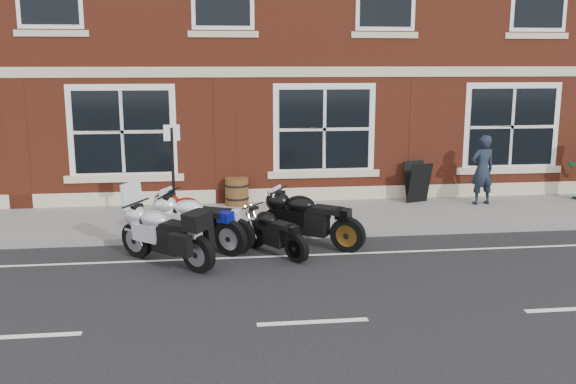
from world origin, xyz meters
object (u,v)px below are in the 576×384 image
(pedestrian_left, at_px, (482,170))
(a_board_sign, at_px, (417,182))
(moto_sport_silver, at_px, (199,220))
(parking_sign, at_px, (173,172))
(moto_sport_black, at_px, (310,217))
(moto_touring_silver, at_px, (165,232))
(moto_sport_red, at_px, (198,219))
(moto_naked_black, at_px, (274,230))
(barrel_planter, at_px, (237,191))

(pedestrian_left, xyz_separation_m, a_board_sign, (-1.51, 0.50, -0.36))
(moto_sport_silver, bearing_deg, parking_sign, 63.24)
(a_board_sign, bearing_deg, moto_sport_black, -152.80)
(moto_touring_silver, height_order, moto_sport_black, moto_touring_silver)
(moto_sport_red, xyz_separation_m, moto_sport_silver, (0.02, -0.02, -0.01))
(moto_naked_black, distance_m, pedestrian_left, 6.49)
(moto_naked_black, bearing_deg, a_board_sign, 8.51)
(moto_touring_silver, relative_size, moto_sport_red, 0.96)
(a_board_sign, bearing_deg, moto_sport_silver, -167.37)
(moto_sport_red, bearing_deg, moto_naked_black, -71.45)
(parking_sign, bearing_deg, pedestrian_left, 8.29)
(a_board_sign, bearing_deg, moto_touring_silver, -163.76)
(moto_touring_silver, distance_m, a_board_sign, 7.36)
(moto_sport_silver, bearing_deg, pedestrian_left, -43.60)
(moto_naked_black, bearing_deg, barrel_planter, 63.38)
(moto_touring_silver, relative_size, a_board_sign, 1.72)
(moto_sport_red, height_order, moto_naked_black, moto_sport_red)
(moto_sport_red, bearing_deg, moto_sport_silver, -93.04)
(moto_sport_silver, relative_size, moto_naked_black, 1.32)
(a_board_sign, relative_size, barrel_planter, 1.51)
(moto_sport_silver, xyz_separation_m, moto_naked_black, (1.43, -0.56, -0.11))
(pedestrian_left, bearing_deg, barrel_planter, -15.86)
(barrel_planter, xyz_separation_m, parking_sign, (-1.40, -2.75, 0.98))
(moto_touring_silver, height_order, pedestrian_left, pedestrian_left)
(moto_touring_silver, bearing_deg, moto_sport_silver, 7.77)
(moto_touring_silver, relative_size, parking_sign, 0.77)
(moto_sport_black, xyz_separation_m, moto_sport_silver, (-2.20, 0.07, -0.01))
(moto_touring_silver, height_order, moto_sport_red, moto_touring_silver)
(moto_sport_silver, distance_m, parking_sign, 1.19)
(pedestrian_left, height_order, parking_sign, parking_sign)
(moto_sport_red, distance_m, moto_sport_silver, 0.03)
(moto_sport_silver, bearing_deg, moto_sport_black, -66.57)
(moto_touring_silver, relative_size, pedestrian_left, 1.01)
(moto_touring_silver, bearing_deg, a_board_sign, -14.03)
(moto_sport_black, relative_size, moto_naked_black, 1.21)
(moto_sport_red, distance_m, moto_naked_black, 1.56)
(pedestrian_left, bearing_deg, parking_sign, 5.89)
(a_board_sign, height_order, parking_sign, parking_sign)
(moto_sport_red, xyz_separation_m, pedestrian_left, (7.03, 2.70, 0.40))
(moto_touring_silver, distance_m, moto_sport_red, 1.09)
(pedestrian_left, relative_size, parking_sign, 0.76)
(moto_sport_black, xyz_separation_m, barrel_planter, (-1.31, 3.47, -0.13))
(moto_naked_black, distance_m, parking_sign, 2.47)
(pedestrian_left, bearing_deg, moto_touring_silver, 15.84)
(barrel_planter, distance_m, parking_sign, 3.24)
(moto_sport_red, height_order, pedestrian_left, pedestrian_left)
(a_board_sign, bearing_deg, parking_sign, -174.52)
(moto_touring_silver, relative_size, barrel_planter, 2.60)
(moto_sport_black, bearing_deg, moto_sport_red, 124.19)
(moto_touring_silver, bearing_deg, moto_sport_red, 9.41)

